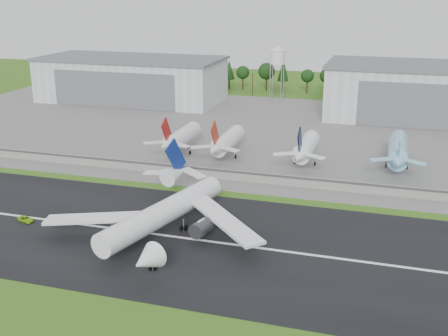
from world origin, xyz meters
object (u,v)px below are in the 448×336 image
(parked_jet_red_b, at_px, (225,142))
(parked_jet_skyblue, at_px, (398,151))
(ground_vehicle, at_px, (26,219))
(main_airliner, at_px, (164,218))
(parked_jet_red_a, at_px, (179,138))
(parked_jet_navy, at_px, (305,148))

(parked_jet_red_b, xyz_separation_m, parked_jet_skyblue, (58.99, 5.03, 0.18))
(ground_vehicle, relative_size, parked_jet_skyblue, 0.13)
(ground_vehicle, bearing_deg, parked_jet_skyblue, -32.57)
(main_airliner, relative_size, parked_jet_red_a, 1.87)
(parked_jet_navy, bearing_deg, main_airliner, -109.76)
(parked_jet_red_b, bearing_deg, parked_jet_navy, -0.00)
(ground_vehicle, height_order, parked_jet_red_b, parked_jet_red_b)
(parked_jet_red_a, xyz_separation_m, parked_jet_skyblue, (76.46, 5.02, 0.14))
(main_airliner, relative_size, ground_vehicle, 11.99)
(parked_jet_red_a, xyz_separation_m, parked_jet_navy, (45.94, -0.01, -0.05))
(main_airliner, bearing_deg, ground_vehicle, 17.99)
(main_airliner, height_order, parked_jet_red_b, main_airliner)
(parked_jet_red_b, bearing_deg, parked_jet_skyblue, 4.87)
(parked_jet_navy, height_order, parked_jet_skyblue, parked_jet_skyblue)
(parked_jet_skyblue, bearing_deg, parked_jet_navy, -170.64)
(ground_vehicle, relative_size, parked_jet_red_b, 0.16)
(main_airliner, bearing_deg, parked_jet_red_b, -71.56)
(parked_jet_navy, bearing_deg, parked_jet_red_b, 180.00)
(ground_vehicle, height_order, parked_jet_skyblue, parked_jet_skyblue)
(main_airliner, distance_m, parked_jet_navy, 71.20)
(ground_vehicle, bearing_deg, parked_jet_navy, -23.24)
(main_airliner, distance_m, parked_jet_red_a, 70.50)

